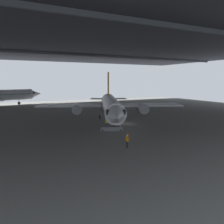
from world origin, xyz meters
TOP-DOWN VIEW (x-y plane):
  - ground_plane at (0.00, 0.00)m, footprint 110.00×110.00m
  - hangar_structure at (-0.07, 13.77)m, footprint 121.00×99.00m
  - airplane_main at (0.27, 3.60)m, footprint 30.96×31.02m
  - boarding_stairs at (-3.63, -4.57)m, footprint 4.20×2.80m
  - crew_worker_near_nose at (-6.06, -14.26)m, footprint 0.27×0.54m
  - crew_worker_by_stairs at (-3.60, -2.72)m, footprint 0.46×0.39m
  - traffic_cone_orange at (-2.93, -9.00)m, footprint 0.36×0.36m

SIDE VIEW (x-z plane):
  - ground_plane at x=0.00m, z-range 0.00..0.00m
  - traffic_cone_orange at x=-2.93m, z-range -0.01..0.59m
  - boarding_stairs at x=-3.63m, z-range -1.50..2.92m
  - crew_worker_near_nose at x=-6.06m, z-range 0.11..1.75m
  - crew_worker_by_stairs at x=-3.60m, z-range 0.12..1.82m
  - airplane_main at x=0.27m, z-range -1.93..8.40m
  - hangar_structure at x=-0.07m, z-range 8.22..25.91m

